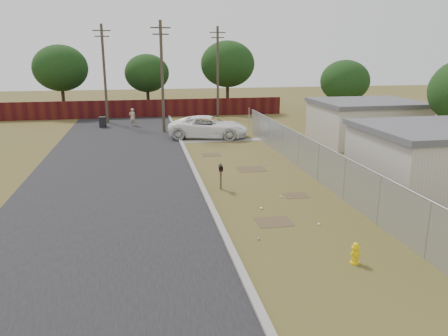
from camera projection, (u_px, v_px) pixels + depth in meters
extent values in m
plane|color=brown|center=(260.00, 185.00, 22.28)|extent=(120.00, 120.00, 0.00)
cube|color=black|center=(117.00, 155.00, 28.53)|extent=(9.00, 60.00, 0.02)
cube|color=gray|center=(186.00, 152.00, 29.32)|extent=(0.25, 60.00, 0.12)
cube|color=gray|center=(220.00, 141.00, 33.19)|extent=(6.20, 1.00, 0.03)
cylinder|color=#9A9DA2|center=(428.00, 231.00, 14.04)|extent=(0.06, 0.06, 2.00)
cylinder|color=#9A9DA2|center=(379.00, 200.00, 16.88)|extent=(0.06, 0.06, 2.00)
cylinder|color=#9A9DA2|center=(344.00, 179.00, 19.73)|extent=(0.06, 0.06, 2.00)
cylinder|color=#9A9DA2|center=(318.00, 163.00, 22.58)|extent=(0.06, 0.06, 2.00)
cylinder|color=#9A9DA2|center=(298.00, 150.00, 25.43)|extent=(0.06, 0.06, 2.00)
cylinder|color=#9A9DA2|center=(282.00, 140.00, 28.27)|extent=(0.06, 0.06, 2.00)
cylinder|color=#9A9DA2|center=(269.00, 132.00, 31.12)|extent=(0.06, 0.06, 2.00)
cylinder|color=#9A9DA2|center=(258.00, 125.00, 33.97)|extent=(0.06, 0.06, 2.00)
cylinder|color=#9A9DA2|center=(249.00, 120.00, 36.82)|extent=(0.06, 0.06, 2.00)
cylinder|color=#9A9DA2|center=(312.00, 140.00, 23.27)|extent=(0.04, 26.00, 0.04)
cube|color=#8E9499|center=(311.00, 158.00, 23.53)|extent=(0.01, 26.00, 2.00)
cube|color=black|center=(312.00, 171.00, 23.72)|extent=(0.03, 26.00, 0.60)
cube|color=#45130E|center=(139.00, 109.00, 44.70)|extent=(30.00, 0.12, 1.80)
cylinder|color=#463A2E|center=(162.00, 78.00, 35.59)|extent=(0.24, 0.24, 9.00)
cube|color=#463A2E|center=(160.00, 28.00, 34.58)|extent=(1.60, 0.10, 0.10)
cube|color=#463A2E|center=(161.00, 34.00, 34.71)|extent=(1.30, 0.10, 0.10)
cylinder|color=#463A2E|center=(105.00, 75.00, 40.39)|extent=(0.24, 0.24, 9.00)
cube|color=#463A2E|center=(102.00, 31.00, 39.38)|extent=(1.60, 0.10, 0.10)
cube|color=#463A2E|center=(102.00, 36.00, 39.51)|extent=(1.30, 0.10, 0.10)
cylinder|color=#463A2E|center=(218.00, 73.00, 44.25)|extent=(0.24, 0.24, 9.00)
cube|color=#463A2E|center=(218.00, 32.00, 43.25)|extent=(1.60, 0.10, 0.10)
cube|color=#463A2E|center=(218.00, 38.00, 43.37)|extent=(1.30, 0.10, 0.10)
cube|color=beige|center=(447.00, 159.00, 21.63)|extent=(8.00, 6.00, 2.80)
cube|color=beige|center=(365.00, 124.00, 32.34)|extent=(7.00, 6.00, 2.80)
cube|color=#4F4F54|center=(367.00, 103.00, 31.94)|extent=(7.28, 6.24, 0.30)
cylinder|color=#312516|center=(63.00, 99.00, 46.87)|extent=(0.36, 0.36, 3.30)
ellipsoid|color=black|center=(60.00, 68.00, 46.04)|extent=(5.70, 5.70, 4.84)
cylinder|color=#312516|center=(148.00, 98.00, 49.49)|extent=(0.36, 0.36, 2.86)
ellipsoid|color=black|center=(147.00, 73.00, 48.77)|extent=(4.94, 4.94, 4.20)
cylinder|color=#312516|center=(227.00, 95.00, 50.07)|extent=(0.36, 0.36, 3.52)
ellipsoid|color=black|center=(228.00, 64.00, 49.18)|extent=(6.08, 6.08, 5.17)
cylinder|color=#312516|center=(343.00, 109.00, 41.35)|extent=(0.36, 0.36, 2.64)
ellipsoid|color=black|center=(345.00, 81.00, 40.69)|extent=(4.56, 4.56, 3.88)
cylinder|color=yellow|center=(355.00, 262.00, 14.01)|extent=(0.31, 0.31, 0.05)
cylinder|color=yellow|center=(355.00, 255.00, 13.94)|extent=(0.22, 0.22, 0.51)
cylinder|color=yellow|center=(356.00, 248.00, 13.87)|extent=(0.28, 0.28, 0.04)
sphere|color=yellow|center=(356.00, 246.00, 13.85)|extent=(0.21, 0.21, 0.20)
cylinder|color=yellow|center=(356.00, 242.00, 13.83)|extent=(0.04, 0.04, 0.05)
cylinder|color=yellow|center=(352.00, 253.00, 13.90)|extent=(0.09, 0.10, 0.10)
cylinder|color=yellow|center=(359.00, 253.00, 13.95)|extent=(0.09, 0.10, 0.10)
cylinder|color=yellow|center=(357.00, 255.00, 13.81)|extent=(0.13, 0.11, 0.12)
cube|color=brown|center=(221.00, 179.00, 21.41)|extent=(0.10, 0.10, 1.03)
cube|color=black|center=(221.00, 168.00, 21.27)|extent=(0.23, 0.51, 0.19)
cylinder|color=black|center=(221.00, 167.00, 21.25)|extent=(0.23, 0.51, 0.19)
cube|color=#A5190B|center=(221.00, 170.00, 21.02)|extent=(0.02, 0.04, 0.10)
imported|color=white|center=(209.00, 127.00, 34.17)|extent=(6.69, 4.38, 1.71)
imported|color=tan|center=(132.00, 117.00, 39.60)|extent=(0.66, 0.52, 1.61)
cube|color=black|center=(103.00, 122.00, 38.94)|extent=(0.61, 0.61, 0.89)
cube|color=black|center=(102.00, 117.00, 38.82)|extent=(0.67, 0.67, 0.07)
cylinder|color=black|center=(106.00, 127.00, 38.79)|extent=(0.07, 0.19, 0.19)
cylinder|color=silver|center=(319.00, 224.00, 17.10)|extent=(0.07, 0.10, 0.07)
cylinder|color=#B9B9BE|center=(261.00, 208.00, 18.79)|extent=(0.11, 0.12, 0.07)
cylinder|color=silver|center=(281.00, 197.00, 20.28)|extent=(0.12, 0.10, 0.07)
cylinder|color=#B9B9BE|center=(259.00, 239.00, 15.75)|extent=(0.08, 0.11, 0.07)
cylinder|color=silver|center=(265.00, 164.00, 26.08)|extent=(0.12, 0.12, 0.07)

